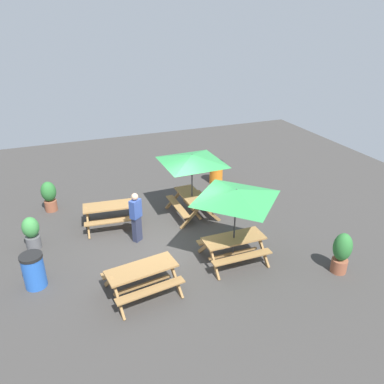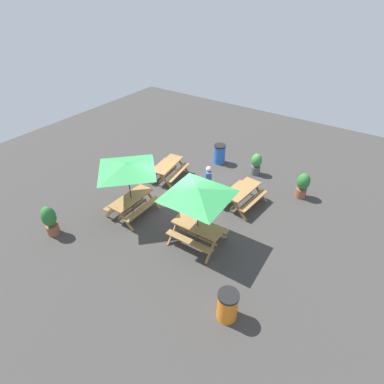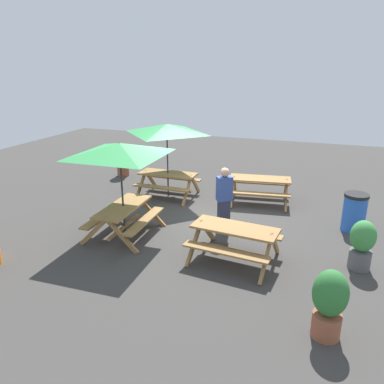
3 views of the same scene
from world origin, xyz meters
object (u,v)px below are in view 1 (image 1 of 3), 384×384
object	(u,v)px
picnic_table_1	(142,274)
trash_bin_orange	(216,172)
picnic_table_3	(236,200)
potted_plant_0	(49,195)
picnic_table_0	(192,163)
potted_plant_2	(342,252)
trash_bin_blue	(34,271)
picnic_table_2	(111,210)
potted_plant_1	(31,232)
person_standing	(136,216)

from	to	relation	value
picnic_table_1	trash_bin_orange	bearing A→B (deg)	-137.35
picnic_table_3	potted_plant_0	size ratio (longest dim) A/B	2.04
picnic_table_0	trash_bin_orange	size ratio (longest dim) A/B	2.89
picnic_table_3	potted_plant_2	world-z (taller)	picnic_table_3
trash_bin_blue	picnic_table_0	bearing A→B (deg)	-157.70
picnic_table_2	picnic_table_3	size ratio (longest dim) A/B	0.83
trash_bin_blue	potted_plant_1	bearing A→B (deg)	-88.70
trash_bin_orange	potted_plant_1	size ratio (longest dim) A/B	0.93
potted_plant_1	person_standing	distance (m)	3.21
trash_bin_orange	potted_plant_0	size ratio (longest dim) A/B	0.86
picnic_table_3	person_standing	xyz separation A→B (m)	(2.37, -2.04, -1.10)
potted_plant_0	potted_plant_2	size ratio (longest dim) A/B	0.93
picnic_table_2	potted_plant_1	world-z (taller)	potted_plant_1
potted_plant_1	trash_bin_blue	bearing A→B (deg)	91.30
potted_plant_0	person_standing	world-z (taller)	person_standing
potted_plant_0	potted_plant_2	distance (m)	10.01
picnic_table_0	picnic_table_3	distance (m)	3.02
picnic_table_3	potted_plant_1	xyz separation A→B (m)	(5.47, -2.81, -1.43)
picnic_table_0	picnic_table_2	size ratio (longest dim) A/B	1.46
picnic_table_2	trash_bin_orange	distance (m)	5.21
picnic_table_1	picnic_table_2	xyz separation A→B (m)	(0.13, -3.75, 0.00)
picnic_table_1	trash_bin_orange	xyz separation A→B (m)	(-4.70, -5.72, -0.07)
potted_plant_1	picnic_table_3	bearing A→B (deg)	152.85
picnic_table_0	trash_bin_blue	bearing A→B (deg)	-69.01
trash_bin_orange	picnic_table_3	bearing A→B (deg)	70.58
person_standing	picnic_table_2	bearing A→B (deg)	-102.44
trash_bin_orange	potted_plant_0	xyz separation A→B (m)	(6.72, 0.10, 0.13)
trash_bin_blue	potted_plant_0	size ratio (longest dim) A/B	0.86
picnic_table_0	potted_plant_0	world-z (taller)	picnic_table_0
picnic_table_3	trash_bin_orange	size ratio (longest dim) A/B	2.38
picnic_table_1	picnic_table_2	world-z (taller)	same
person_standing	trash_bin_orange	bearing A→B (deg)	-179.53
potted_plant_1	potted_plant_2	size ratio (longest dim) A/B	0.86
potted_plant_0	person_standing	xyz separation A→B (m)	(-2.49, 3.15, 0.27)
picnic_table_0	trash_bin_orange	bearing A→B (deg)	137.54
picnic_table_0	trash_bin_blue	xyz separation A→B (m)	(5.30, 2.18, -1.49)
potted_plant_2	person_standing	distance (m)	6.09
picnic_table_3	trash_bin_blue	xyz separation A→B (m)	(5.42, -0.84, -1.49)
picnic_table_3	trash_bin_blue	bearing A→B (deg)	-8.53
picnic_table_2	person_standing	world-z (taller)	person_standing
picnic_table_1	picnic_table_3	size ratio (longest dim) A/B	0.84
trash_bin_blue	potted_plant_0	bearing A→B (deg)	-97.42
picnic_table_1	picnic_table_2	distance (m)	3.75
picnic_table_0	picnic_table_1	size ratio (longest dim) A/B	1.43
picnic_table_1	person_standing	world-z (taller)	person_standing
picnic_table_2	potted_plant_0	size ratio (longest dim) A/B	1.69
picnic_table_0	person_standing	xyz separation A→B (m)	(2.25, 0.98, -1.10)
trash_bin_blue	potted_plant_1	distance (m)	1.96
trash_bin_orange	potted_plant_0	bearing A→B (deg)	0.85
potted_plant_1	person_standing	world-z (taller)	person_standing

